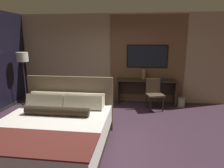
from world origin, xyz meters
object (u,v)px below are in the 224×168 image
(tv, at_px, (147,56))
(desk_chair, at_px, (154,91))
(bed, at_px, (53,133))
(vase_tall, at_px, (144,74))
(desk, at_px, (146,87))
(waste_bin, at_px, (181,102))
(book, at_px, (162,79))
(floor_lamp, at_px, (23,61))

(tv, height_order, desk_chair, tv)
(bed, xyz_separation_m, vase_tall, (1.69, 3.07, 0.58))
(desk, height_order, waste_bin, desk)
(tv, bearing_deg, vase_tall, -126.26)
(book, relative_size, waste_bin, 0.84)
(tv, height_order, waste_bin, tv)
(bed, relative_size, floor_lamp, 1.36)
(book, bearing_deg, waste_bin, -19.47)
(bed, relative_size, waste_bin, 7.90)
(floor_lamp, xyz_separation_m, waste_bin, (4.81, 0.36, -1.22))
(vase_tall, bearing_deg, floor_lamp, -170.76)
(bed, distance_m, waste_bin, 4.02)
(tv, distance_m, desk_chair, 1.18)
(bed, distance_m, desk_chair, 3.22)
(bed, xyz_separation_m, desk, (1.78, 3.02, 0.17))
(tv, relative_size, vase_tall, 3.93)
(bed, relative_size, desk_chair, 2.47)
(floor_lamp, relative_size, waste_bin, 5.81)
(bed, distance_m, book, 3.81)
(tv, bearing_deg, book, -17.79)
(desk_chair, relative_size, floor_lamp, 0.55)
(vase_tall, distance_m, waste_bin, 1.42)
(floor_lamp, relative_size, book, 6.89)
(desk, bearing_deg, waste_bin, -9.73)
(desk, xyz_separation_m, waste_bin, (1.06, -0.18, -0.39))
(floor_lamp, xyz_separation_m, book, (4.22, 0.57, -0.56))
(desk, relative_size, book, 7.79)
(tv, distance_m, floor_lamp, 3.82)
(vase_tall, height_order, waste_bin, vase_tall)
(floor_lamp, distance_m, vase_tall, 3.73)
(floor_lamp, distance_m, book, 4.30)
(bed, bearing_deg, tv, 60.80)
(waste_bin, bearing_deg, desk, 170.27)
(desk, bearing_deg, desk_chair, -67.25)
(desk, xyz_separation_m, vase_tall, (-0.09, 0.05, 0.42))
(tv, height_order, book, tv)
(vase_tall, distance_m, book, 0.58)
(desk_chair, bearing_deg, floor_lamp, 164.77)
(desk, bearing_deg, tv, 90.00)
(tv, bearing_deg, floor_lamp, -169.15)
(book, bearing_deg, desk_chair, -117.35)
(desk_chair, distance_m, waste_bin, 0.99)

